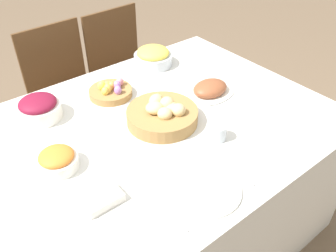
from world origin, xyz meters
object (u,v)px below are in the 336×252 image
Objects in this scene: carrot_bowl at (57,160)px; dinner_plate at (204,189)px; bread_basket at (163,114)px; ham_platter at (210,89)px; pineapple_bowl at (153,57)px; fork at (169,212)px; chair_far_right at (124,72)px; egg_basket at (111,91)px; chair_far_center at (67,92)px; beet_salad_bowl at (39,108)px; butter_dish at (102,200)px; knife at (235,170)px; spoon at (240,167)px; drinking_cup at (218,132)px.

carrot_bowl is 0.59× the size of dinner_plate.
bread_basket is 0.34m from ham_platter.
fork is (-0.59, -0.88, -0.05)m from pineapple_bowl.
bread_basket is 1.62× the size of fork.
egg_basket is (-0.44, -0.60, 0.30)m from chair_far_right.
chair_far_center is at bearing 90.08° from egg_basket.
beet_salad_bowl reaches higher than fork.
pineapple_bowl is 1.60× the size of butter_dish.
chair_far_center is 4.58× the size of knife.
pineapple_bowl reaches higher than spoon.
egg_basket is at bearing 106.67° from drinking_cup.
ham_platter is 0.82m from beet_salad_bowl.
chair_far_center is 4.21× the size of egg_basket.
egg_basket is 0.39m from pineapple_bowl.
egg_basket is at bearing 97.72° from spoon.
dinner_plate is 0.16m from knife.
chair_far_right is 1.42m from spoon.
carrot_bowl is (-0.49, 0.02, -0.00)m from bread_basket.
fork is 0.44m from drinking_cup.
pineapple_bowl is 2.97× the size of drinking_cup.
chair_far_right is 3.36× the size of dinner_plate.
knife is 0.03m from spoon.
spoon is 1.45× the size of butter_dish.
butter_dish is (-0.04, -0.61, -0.04)m from beet_salad_bowl.
carrot_bowl is 0.91m from pineapple_bowl.
chair_far_right reaches higher than ham_platter.
chair_far_right is at bearing 64.63° from fork.
dinner_plate reaches higher than fork.
beet_salad_bowl is 0.91× the size of pineapple_bowl.
bread_basket is 1.10× the size of ham_platter.
butter_dish is (-0.47, 0.18, 0.01)m from knife.
carrot_bowl is 0.67m from knife.
bread_basket is (0.07, -0.94, 0.32)m from chair_far_center.
beet_salad_bowl reaches higher than knife.
drinking_cup is at bearing -83.90° from chair_far_center.
butter_dish is at bearing -123.78° from egg_basket.
pineapple_bowl reaches higher than ham_platter.
chair_far_center is 1.27m from butter_dish.
drinking_cup is at bearing -49.67° from beet_salad_bowl.
egg_basket is at bearing 56.22° from butter_dish.
egg_basket reaches higher than dinner_plate.
drinking_cup is 0.56m from butter_dish.
beet_salad_bowl is 0.62m from butter_dish.
egg_basket is 1.58× the size of butter_dish.
dinner_plate is 3.68× the size of drinking_cup.
dinner_plate is at bearing -95.46° from egg_basket.
chair_far_right is at bearing 54.82° from butter_dish.
drinking_cup reaches higher than spoon.
spoon is (0.03, 0.00, 0.00)m from knife.
chair_far_right is 4.58× the size of spoon.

